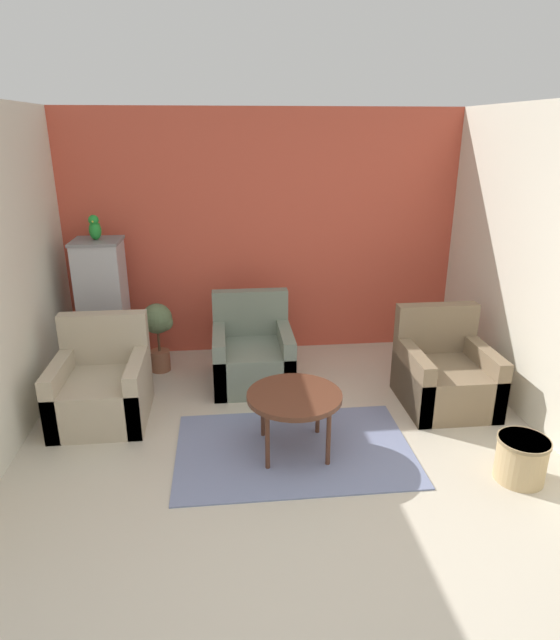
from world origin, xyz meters
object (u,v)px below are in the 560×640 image
(birdcage, at_px, (104,307))
(potted_plant, at_px, (157,327))
(wicker_basket, at_px, (521,458))
(armchair_right, at_px, (444,376))
(parrot, at_px, (95,228))
(armchair_middle, at_px, (253,356))
(coffee_table, at_px, (294,399))
(armchair_left, at_px, (102,388))

(birdcage, xyz_separation_m, potted_plant, (0.53, -0.10, -0.21))
(birdcage, bearing_deg, wicker_basket, -34.43)
(birdcage, bearing_deg, armchair_right, -18.90)
(armchair_right, height_order, parrot, parrot)
(armchair_right, bearing_deg, potted_plant, 159.57)
(birdcage, distance_m, wicker_basket, 4.06)
(parrot, height_order, potted_plant, parrot)
(armchair_middle, bearing_deg, wicker_basket, -44.80)
(armchair_middle, distance_m, potted_plant, 1.04)
(coffee_table, xyz_separation_m, armchair_middle, (-0.25, 1.28, -0.18))
(armchair_right, relative_size, birdcage, 0.63)
(coffee_table, xyz_separation_m, birdcage, (-1.74, 1.74, 0.23))
(armchair_left, relative_size, birdcage, 0.63)
(coffee_table, height_order, birdcage, birdcage)
(armchair_right, bearing_deg, coffee_table, -156.65)
(armchair_right, distance_m, wicker_basket, 1.18)
(parrot, bearing_deg, wicker_basket, -34.46)
(coffee_table, xyz_separation_m, parrot, (-1.74, 1.74, 1.04))
(armchair_middle, bearing_deg, parrot, 162.84)
(wicker_basket, bearing_deg, armchair_right, 95.10)
(armchair_middle, bearing_deg, coffee_table, -78.88)
(armchair_right, distance_m, armchair_middle, 1.84)
(coffee_table, relative_size, armchair_right, 0.85)
(parrot, xyz_separation_m, wicker_basket, (3.32, -2.28, -1.32))
(armchair_right, bearing_deg, parrot, 161.06)
(birdcage, height_order, parrot, parrot)
(coffee_table, height_order, armchair_middle, armchair_middle)
(armchair_right, bearing_deg, armchair_left, 178.66)
(armchair_left, distance_m, birdcage, 1.12)
(parrot, relative_size, wicker_basket, 0.68)
(armchair_left, distance_m, potted_plant, 1.03)
(potted_plant, bearing_deg, wicker_basket, -37.95)
(armchair_right, height_order, birdcage, birdcage)
(armchair_left, bearing_deg, wicker_basket, -21.43)
(armchair_left, xyz_separation_m, armchair_right, (3.07, -0.07, 0.00))
(armchair_right, bearing_deg, wicker_basket, -84.90)
(armchair_middle, xyz_separation_m, potted_plant, (-0.96, 0.36, 0.21))
(armchair_left, height_order, armchair_middle, same)
(armchair_left, height_order, parrot, parrot)
(potted_plant, bearing_deg, armchair_right, -20.43)
(armchair_middle, height_order, parrot, parrot)
(birdcage, relative_size, potted_plant, 1.88)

